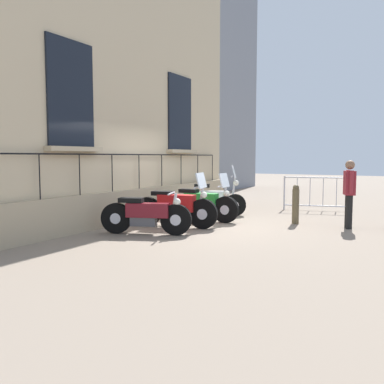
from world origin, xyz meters
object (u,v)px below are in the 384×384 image
(motorcycle_white, at_px, (212,200))
(crowd_barrier, at_px, (316,192))
(bollard, at_px, (296,204))
(motorcycle_red, at_px, (176,208))
(motorcycle_green, at_px, (200,204))
(pedestrian_standing, at_px, (349,190))
(motorcycle_maroon, at_px, (146,215))

(motorcycle_white, distance_m, crowd_barrier, 3.42)
(bollard, bearing_deg, motorcycle_red, -140.85)
(motorcycle_green, distance_m, crowd_barrier, 4.17)
(bollard, bearing_deg, pedestrian_standing, -1.87)
(motorcycle_red, bearing_deg, motorcycle_white, 93.47)
(motorcycle_maroon, xyz_separation_m, motorcycle_red, (0.09, 1.06, 0.05))
(motorcycle_maroon, xyz_separation_m, pedestrian_standing, (3.65, 2.90, 0.47))
(motorcycle_white, height_order, pedestrian_standing, pedestrian_standing)
(motorcycle_red, relative_size, pedestrian_standing, 1.32)
(crowd_barrier, distance_m, pedestrian_standing, 3.18)
(crowd_barrier, height_order, pedestrian_standing, pedestrian_standing)
(motorcycle_green, relative_size, motorcycle_white, 1.14)
(motorcycle_maroon, relative_size, motorcycle_red, 0.92)
(motorcycle_maroon, distance_m, motorcycle_green, 2.18)
(motorcycle_maroon, height_order, crowd_barrier, crowd_barrier)
(crowd_barrier, relative_size, pedestrian_standing, 1.23)
(motorcycle_white, bearing_deg, pedestrian_standing, -5.28)
(pedestrian_standing, bearing_deg, motorcycle_maroon, -141.49)
(motorcycle_maroon, relative_size, pedestrian_standing, 1.21)
(bollard, distance_m, pedestrian_standing, 1.31)
(motorcycle_maroon, bearing_deg, motorcycle_white, 90.83)
(motorcycle_red, distance_m, motorcycle_white, 2.19)
(motorcycle_green, bearing_deg, pedestrian_standing, 11.73)
(bollard, bearing_deg, crowd_barrier, 92.63)
(motorcycle_maroon, distance_m, crowd_barrier, 6.19)
(pedestrian_standing, bearing_deg, motorcycle_white, 174.72)
(motorcycle_green, xyz_separation_m, pedestrian_standing, (3.51, 0.73, 0.45))
(motorcycle_red, xyz_separation_m, bollard, (2.32, 1.89, 0.03))
(crowd_barrier, bearing_deg, motorcycle_maroon, -111.57)
(pedestrian_standing, bearing_deg, crowd_barrier, 115.80)
(motorcycle_green, distance_m, pedestrian_standing, 3.61)
(motorcycle_green, bearing_deg, motorcycle_maroon, -93.68)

